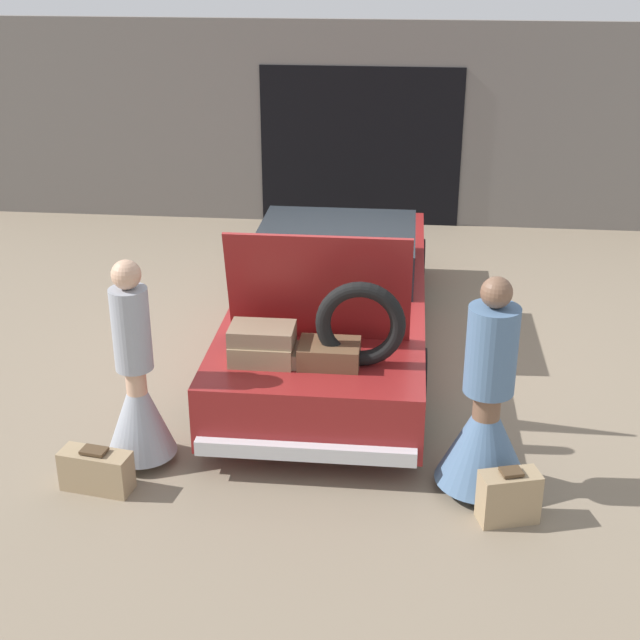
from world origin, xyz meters
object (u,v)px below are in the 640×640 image
Objects in this scene: suitcase_beside_left_person at (96,471)px; car at (333,299)px; suitcase_beside_right_person at (509,497)px; person_right at (486,418)px; person_left at (137,392)px.

car is at bearing 59.30° from suitcase_beside_left_person.
suitcase_beside_left_person is 3.06m from suitcase_beside_right_person.
suitcase_beside_left_person is at bearing 107.19° from person_right.
suitcase_beside_right_person is (2.83, -0.50, -0.42)m from person_left.
suitcase_beside_right_person is at bearing -145.42° from person_right.
suitcase_beside_right_person is at bearing 93.85° from person_left.
person_right is at bearing 101.38° from person_left.
person_right reaches higher than person_left.
person_right is 0.59m from suitcase_beside_right_person.
person_left reaches higher than suitcase_beside_left_person.
car reaches higher than suitcase_beside_left_person.
person_left is at bearing 62.07° from suitcase_beside_left_person.
person_right is (1.33, -2.31, 0.06)m from car.
person_right is (2.66, -0.12, -0.01)m from person_left.
person_right is at bearing -60.11° from car.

